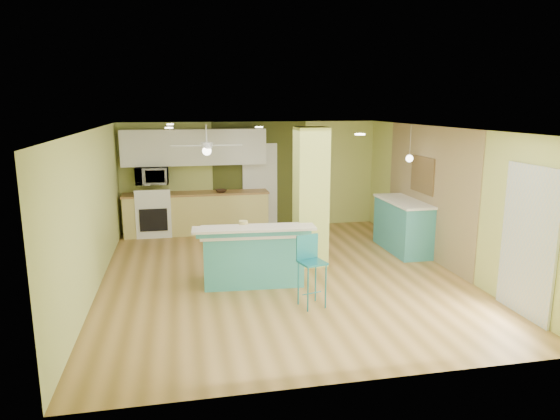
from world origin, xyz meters
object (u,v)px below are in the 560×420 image
(side_counter, at_px, (403,225))
(fruit_bowl, at_px, (221,191))
(peninsula, at_px, (253,255))
(canister, at_px, (243,226))
(bar_stool, at_px, (310,259))

(side_counter, distance_m, fruit_bowl, 4.09)
(peninsula, relative_size, fruit_bowl, 7.41)
(peninsula, relative_size, canister, 10.54)
(bar_stool, relative_size, canister, 5.70)
(peninsula, distance_m, side_counter, 3.45)
(side_counter, bearing_deg, fruit_bowl, 148.08)
(peninsula, bearing_deg, canister, -146.68)
(peninsula, distance_m, fruit_bowl, 3.41)
(bar_stool, height_order, side_counter, bar_stool)
(peninsula, xyz_separation_m, canister, (-0.16, -0.09, 0.51))
(peninsula, height_order, bar_stool, bar_stool)
(fruit_bowl, relative_size, canister, 1.42)
(bar_stool, relative_size, side_counter, 0.65)
(fruit_bowl, height_order, canister, canister)
(canister, bearing_deg, side_counter, 21.16)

